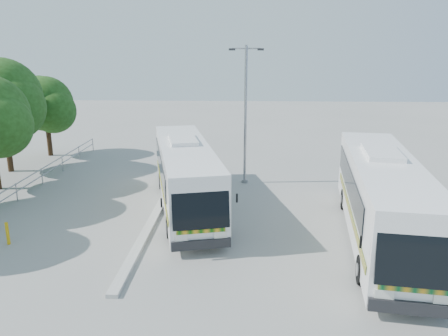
{
  "coord_description": "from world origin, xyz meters",
  "views": [
    {
      "loc": [
        1.87,
        -18.28,
        7.77
      ],
      "look_at": [
        0.93,
        2.94,
        1.98
      ],
      "focal_mm": 35.0,
      "sensor_mm": 36.0,
      "label": 1
    }
  ],
  "objects_px": {
    "coach_main": "(185,173)",
    "coach_adjacent": "(382,197)",
    "lamppost": "(245,109)",
    "tree_far_d": "(3,98)",
    "bollard": "(8,233)",
    "tree_far_e": "(46,104)"
  },
  "relations": [
    {
      "from": "tree_far_e",
      "to": "bollard",
      "type": "height_order",
      "value": "tree_far_e"
    },
    {
      "from": "coach_main",
      "to": "tree_far_d",
      "type": "bearing_deg",
      "value": 140.12
    },
    {
      "from": "tree_far_d",
      "to": "coach_main",
      "type": "bearing_deg",
      "value": -26.6
    },
    {
      "from": "tree_far_e",
      "to": "coach_main",
      "type": "xyz_separation_m",
      "value": [
        11.63,
        -10.67,
        -2.12
      ]
    },
    {
      "from": "bollard",
      "to": "coach_adjacent",
      "type": "bearing_deg",
      "value": 4.49
    },
    {
      "from": "tree_far_d",
      "to": "coach_adjacent",
      "type": "bearing_deg",
      "value": -24.88
    },
    {
      "from": "coach_adjacent",
      "to": "lamppost",
      "type": "relative_size",
      "value": 1.57
    },
    {
      "from": "lamppost",
      "to": "bollard",
      "type": "height_order",
      "value": "lamppost"
    },
    {
      "from": "coach_adjacent",
      "to": "bollard",
      "type": "bearing_deg",
      "value": -167.65
    },
    {
      "from": "coach_main",
      "to": "lamppost",
      "type": "xyz_separation_m",
      "value": [
        2.99,
        4.32,
        2.66
      ]
    },
    {
      "from": "tree_far_d",
      "to": "coach_adjacent",
      "type": "distance_m",
      "value": 23.3
    },
    {
      "from": "tree_far_d",
      "to": "lamppost",
      "type": "distance_m",
      "value": 15.43
    },
    {
      "from": "tree_far_e",
      "to": "bollard",
      "type": "relative_size",
      "value": 6.18
    },
    {
      "from": "coach_adjacent",
      "to": "bollard",
      "type": "height_order",
      "value": "coach_adjacent"
    },
    {
      "from": "tree_far_d",
      "to": "bollard",
      "type": "bearing_deg",
      "value": -63.0
    },
    {
      "from": "coach_adjacent",
      "to": "lamppost",
      "type": "bearing_deg",
      "value": 133.55
    },
    {
      "from": "coach_main",
      "to": "coach_adjacent",
      "type": "xyz_separation_m",
      "value": [
        8.65,
        -3.56,
        0.12
      ]
    },
    {
      "from": "coach_adjacent",
      "to": "bollard",
      "type": "distance_m",
      "value": 15.51
    },
    {
      "from": "coach_adjacent",
      "to": "tree_far_d",
      "type": "bearing_deg",
      "value": 162.97
    },
    {
      "from": "tree_far_d",
      "to": "coach_main",
      "type": "relative_size",
      "value": 0.62
    },
    {
      "from": "lamppost",
      "to": "tree_far_d",
      "type": "bearing_deg",
      "value": 179.2
    },
    {
      "from": "tree_far_e",
      "to": "lamppost",
      "type": "height_order",
      "value": "lamppost"
    }
  ]
}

